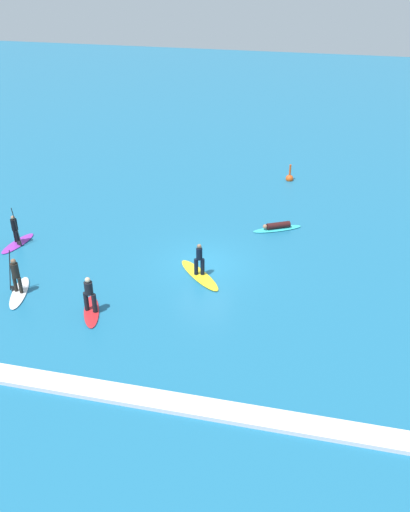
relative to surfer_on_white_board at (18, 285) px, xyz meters
The scene contains 8 objects.
ground_plane 8.87m from the surfer_on_white_board, 29.87° to the left, with size 120.00×120.00×0.00m, color #1E6B93.
surfer_on_white_board is the anchor object (origin of this frame).
surfer_on_red_board 3.84m from the surfer_on_white_board, ahead, with size 1.55×2.51×1.77m.
surfer_on_purple_board 4.94m from the surfer_on_white_board, 120.01° to the left, with size 1.09×2.54×2.21m.
surfer_on_teal_board 14.04m from the surfer_on_white_board, 40.15° to the left, with size 2.79×1.88×0.43m.
surfer_on_yellow_board 8.35m from the surfer_on_white_board, 23.44° to the left, with size 2.78×2.87×1.73m.
marker_buoy 19.63m from the surfer_on_white_board, 56.98° to the left, with size 0.51×0.51×1.22m.
wave_crest 9.25m from the surfer_on_white_board, 33.82° to the right, with size 19.23×0.90×0.18m, color white.
Camera 1 is at (5.34, -23.17, 14.13)m, focal length 39.13 mm.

